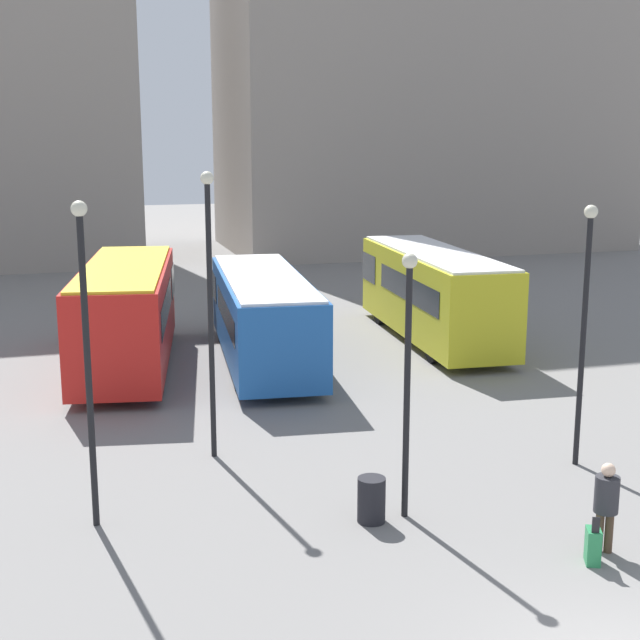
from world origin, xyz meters
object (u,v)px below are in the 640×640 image
Objects in this scene: bus_2 at (433,292)px; trash_bin at (371,500)px; lamp_post_1 at (408,363)px; lamp_post_2 at (585,315)px; bus_1 at (263,315)px; suitcase at (593,546)px; lamp_post_0 at (210,295)px; lamp_post_3 at (86,341)px; bus_0 at (126,312)px; traveler at (606,500)px.

bus_2 is 15.07m from trash_bin.
lamp_post_2 is (4.54, 1.46, 0.33)m from lamp_post_1.
bus_1 is 14.73m from suitcase.
lamp_post_1 is at bearing 65.62° from suitcase.
lamp_post_0 reaches higher than lamp_post_3.
bus_0 is at bearing 128.25° from lamp_post_2.
lamp_post_3 is at bearing 165.50° from trash_bin.
lamp_post_0 is at bearing 125.19° from lamp_post_1.
lamp_post_3 is at bearing 158.17° from bus_1.
lamp_post_2 is (2.22, 4.08, 2.99)m from suitcase.
lamp_post_1 reaches higher than bus_1.
lamp_post_0 reaches higher than lamp_post_1.
lamp_post_2 is (1.80, 3.77, 2.34)m from traveler.
trash_bin is (-0.64, -11.93, -1.08)m from bus_1.
lamp_post_3 is at bearing -178.03° from bus_0.
lamp_post_1 is 0.89× the size of lamp_post_2.
suitcase reaches higher than trash_bin.
bus_0 is 16.31m from traveler.
bus_0 is at bearing 108.37° from lamp_post_1.
lamp_post_0 is (1.24, -8.35, 1.93)m from bus_0.
trash_bin is at bearing -14.50° from lamp_post_3.
suitcase is 0.18× the size of lamp_post_1.
bus_0 is at bearing 105.44° from trash_bin.
lamp_post_1 is 0.84× the size of lamp_post_3.
suitcase is 9.15m from lamp_post_0.
lamp_post_0 is (-5.64, 6.42, 2.68)m from traveler.
lamp_post_2 reaches higher than suitcase.
lamp_post_1 reaches higher than suitcase.
bus_2 is at bearing -71.79° from bus_1.
bus_0 reaches higher than traveler.
bus_0 is 11.48m from lamp_post_3.
lamp_post_3 is at bearing 91.10° from traveler.
lamp_post_3 reaches higher than bus_1.
traveler is at bearing -145.87° from bus_0.
lamp_post_1 is (2.90, -4.12, -0.67)m from lamp_post_0.
bus_0 is 1.52× the size of lamp_post_0.
lamp_post_2 is (4.58, -10.41, 1.79)m from bus_1.
bus_0 is 10.39m from bus_2.
lamp_post_0 is 7.91m from lamp_post_2.
bus_2 is 1.95× the size of lamp_post_1.
lamp_post_1 is (4.14, -12.46, 1.26)m from bus_0.
bus_0 is at bearing 47.24° from suitcase.
suitcase is 9.31m from lamp_post_3.
bus_2 is 14.72m from lamp_post_1.
lamp_post_2 reaches higher than traveler.
lamp_post_2 is at bearing -150.72° from bus_1.
lamp_post_1 is (-6.23, -13.28, 1.29)m from bus_2.
lamp_post_2 is (8.67, -11.00, 1.59)m from bus_0.
lamp_post_3 is at bearing 139.36° from bus_2.
suitcase is 0.15× the size of lamp_post_3.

